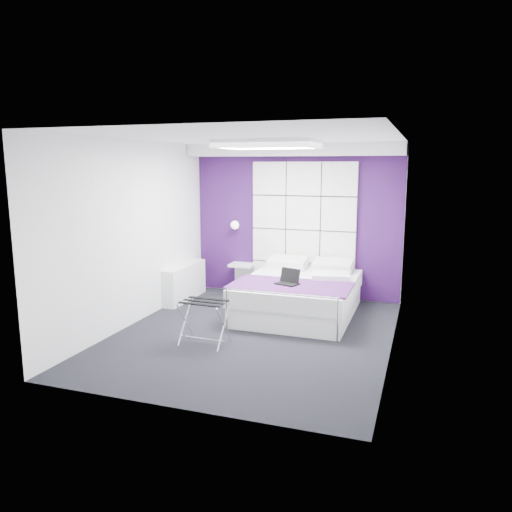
{
  "coord_description": "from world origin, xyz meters",
  "views": [
    {
      "loc": [
        2.12,
        -6.08,
        2.26
      ],
      "look_at": [
        -0.08,
        0.35,
        1.01
      ],
      "focal_mm": 35.0,
      "sensor_mm": 36.0,
      "label": 1
    }
  ],
  "objects_px": {
    "bed": "(299,295)",
    "luggage_rack": "(204,322)",
    "laptop": "(288,280)",
    "wall_lamp": "(236,225)",
    "radiator": "(185,282)",
    "nightstand": "(242,265)"
  },
  "relations": [
    {
      "from": "radiator",
      "to": "nightstand",
      "type": "xyz_separation_m",
      "value": [
        0.77,
        0.72,
        0.21
      ]
    },
    {
      "from": "radiator",
      "to": "nightstand",
      "type": "relative_size",
      "value": 2.85
    },
    {
      "from": "nightstand",
      "to": "wall_lamp",
      "type": "bearing_deg",
      "value": 162.9
    },
    {
      "from": "bed",
      "to": "laptop",
      "type": "xyz_separation_m",
      "value": [
        -0.05,
        -0.47,
        0.33
      ]
    },
    {
      "from": "nightstand",
      "to": "luggage_rack",
      "type": "distance_m",
      "value": 2.59
    },
    {
      "from": "luggage_rack",
      "to": "laptop",
      "type": "bearing_deg",
      "value": 57.83
    },
    {
      "from": "radiator",
      "to": "laptop",
      "type": "bearing_deg",
      "value": -18.28
    },
    {
      "from": "wall_lamp",
      "to": "nightstand",
      "type": "xyz_separation_m",
      "value": [
        0.13,
        -0.04,
        -0.71
      ]
    },
    {
      "from": "bed",
      "to": "luggage_rack",
      "type": "xyz_separation_m",
      "value": [
        -0.83,
        -1.64,
        -0.02
      ]
    },
    {
      "from": "radiator",
      "to": "nightstand",
      "type": "distance_m",
      "value": 1.08
    },
    {
      "from": "laptop",
      "to": "radiator",
      "type": "bearing_deg",
      "value": 179.38
    },
    {
      "from": "radiator",
      "to": "nightstand",
      "type": "bearing_deg",
      "value": 43.08
    },
    {
      "from": "wall_lamp",
      "to": "luggage_rack",
      "type": "height_order",
      "value": "wall_lamp"
    },
    {
      "from": "laptop",
      "to": "wall_lamp",
      "type": "bearing_deg",
      "value": 151.21
    },
    {
      "from": "luggage_rack",
      "to": "nightstand",
      "type": "bearing_deg",
      "value": 101.19
    },
    {
      "from": "bed",
      "to": "nightstand",
      "type": "relative_size",
      "value": 4.89
    },
    {
      "from": "wall_lamp",
      "to": "radiator",
      "type": "distance_m",
      "value": 1.35
    },
    {
      "from": "wall_lamp",
      "to": "laptop",
      "type": "height_order",
      "value": "wall_lamp"
    },
    {
      "from": "bed",
      "to": "luggage_rack",
      "type": "height_order",
      "value": "bed"
    },
    {
      "from": "bed",
      "to": "laptop",
      "type": "bearing_deg",
      "value": -96.63
    },
    {
      "from": "bed",
      "to": "nightstand",
      "type": "distance_m",
      "value": 1.57
    },
    {
      "from": "wall_lamp",
      "to": "radiator",
      "type": "xyz_separation_m",
      "value": [
        -0.64,
        -0.76,
        -0.92
      ]
    }
  ]
}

